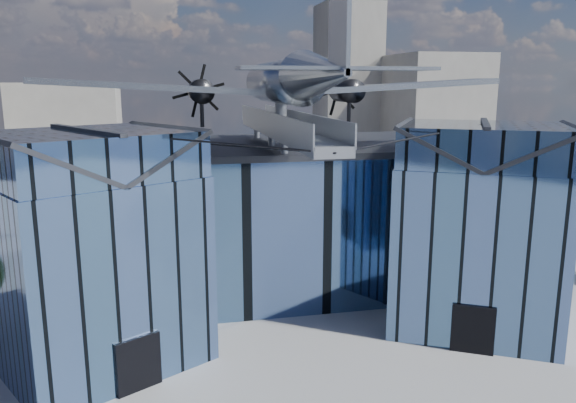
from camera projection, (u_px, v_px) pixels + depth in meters
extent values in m
plane|color=gray|center=(295.00, 331.00, 32.12)|extent=(120.00, 120.00, 0.00)
cube|color=#4C6C9A|center=(267.00, 215.00, 39.74)|extent=(28.00, 14.00, 9.50)
cube|color=#24262C|center=(266.00, 146.00, 38.71)|extent=(28.00, 14.00, 0.40)
cube|color=#4C6C9A|center=(96.00, 271.00, 27.97)|extent=(11.79, 11.43, 9.50)
cube|color=#4C6C9A|center=(87.00, 154.00, 26.76)|extent=(11.56, 11.20, 2.20)
cube|color=#24262C|center=(38.00, 159.00, 25.28)|extent=(7.98, 9.23, 2.40)
cube|color=#24262C|center=(130.00, 151.00, 28.25)|extent=(7.98, 9.23, 2.40)
cube|color=#24262C|center=(85.00, 130.00, 26.53)|extent=(4.30, 7.10, 0.18)
cube|color=black|center=(138.00, 364.00, 25.76)|extent=(2.03, 1.32, 2.60)
cube|color=black|center=(174.00, 253.00, 30.94)|extent=(0.34, 0.34, 9.50)
cube|color=#4C6C9A|center=(476.00, 245.00, 32.39)|extent=(11.79, 11.43, 9.50)
cube|color=#4C6C9A|center=(484.00, 144.00, 31.18)|extent=(11.56, 11.20, 2.20)
cube|color=#24262C|center=(442.00, 143.00, 31.85)|extent=(7.98, 9.23, 2.40)
cube|color=#24262C|center=(527.00, 146.00, 30.51)|extent=(7.98, 9.23, 2.40)
cube|color=#24262C|center=(485.00, 123.00, 30.94)|extent=(4.30, 7.10, 0.18)
cube|color=black|center=(473.00, 330.00, 29.32)|extent=(2.03, 1.32, 2.60)
cube|color=black|center=(398.00, 239.00, 33.72)|extent=(0.34, 0.34, 9.50)
cube|color=gray|center=(283.00, 132.00, 33.17)|extent=(1.80, 21.00, 0.50)
cube|color=gray|center=(268.00, 121.00, 32.84)|extent=(0.08, 21.00, 1.10)
cube|color=gray|center=(297.00, 121.00, 33.22)|extent=(0.08, 21.00, 1.10)
cylinder|color=gray|center=(257.00, 130.00, 42.39)|extent=(0.44, 0.44, 1.35)
cylinder|color=gray|center=(272.00, 138.00, 36.65)|extent=(0.44, 0.44, 1.35)
cylinder|color=gray|center=(284.00, 144.00, 32.83)|extent=(0.44, 0.44, 1.35)
cylinder|color=gray|center=(281.00, 115.00, 33.45)|extent=(0.70, 0.70, 1.40)
cylinder|color=black|center=(201.00, 141.00, 24.84)|extent=(10.55, 6.08, 0.69)
cylinder|color=black|center=(421.00, 137.00, 27.04)|extent=(10.55, 6.08, 0.69)
cylinder|color=black|center=(237.00, 146.00, 30.74)|extent=(6.09, 17.04, 1.19)
cylinder|color=black|center=(341.00, 144.00, 32.00)|extent=(6.09, 17.04, 1.19)
cylinder|color=#94999F|center=(281.00, 82.00, 33.05)|extent=(2.50, 11.00, 2.50)
sphere|color=#94999F|center=(264.00, 82.00, 38.30)|extent=(2.50, 2.50, 2.50)
cube|color=black|center=(267.00, 71.00, 37.20)|extent=(1.60, 1.40, 0.50)
cone|color=#94999F|center=(323.00, 74.00, 24.38)|extent=(2.50, 7.00, 2.50)
cube|color=#94999F|center=(339.00, 32.00, 21.86)|extent=(0.18, 2.40, 3.40)
cube|color=#94999F|center=(338.00, 68.00, 22.24)|extent=(8.00, 1.80, 0.14)
cube|color=#94999F|center=(159.00, 87.00, 32.59)|extent=(14.00, 3.20, 1.08)
cylinder|color=black|center=(201.00, 91.00, 33.72)|extent=(1.44, 3.20, 1.44)
cone|color=black|center=(199.00, 91.00, 35.44)|extent=(0.70, 0.70, 0.70)
cube|color=black|center=(199.00, 91.00, 35.59)|extent=(1.05, 0.06, 3.33)
cube|color=black|center=(199.00, 91.00, 35.59)|extent=(2.53, 0.06, 2.53)
cube|color=black|center=(199.00, 91.00, 35.59)|extent=(3.33, 0.06, 1.05)
cylinder|color=black|center=(202.00, 112.00, 33.40)|extent=(0.24, 0.24, 1.75)
cube|color=#94999F|center=(386.00, 87.00, 35.54)|extent=(14.00, 3.20, 1.08)
cylinder|color=black|center=(346.00, 91.00, 35.66)|extent=(1.44, 3.20, 1.44)
cone|color=black|center=(338.00, 90.00, 37.38)|extent=(0.70, 0.70, 0.70)
cube|color=black|center=(337.00, 90.00, 37.52)|extent=(1.05, 0.06, 3.33)
cube|color=black|center=(337.00, 90.00, 37.52)|extent=(2.53, 0.06, 2.53)
cube|color=black|center=(337.00, 90.00, 37.52)|extent=(3.33, 0.06, 1.05)
cylinder|color=black|center=(349.00, 111.00, 35.34)|extent=(0.24, 0.24, 1.75)
cube|color=gray|center=(432.00, 117.00, 82.85)|extent=(12.00, 14.00, 18.00)
cube|color=gray|center=(69.00, 133.00, 79.02)|extent=(14.00, 10.00, 14.00)
cube|color=gray|center=(347.00, 89.00, 89.48)|extent=(9.00, 9.00, 26.00)
cylinder|color=#382116|center=(515.00, 223.00, 51.13)|extent=(0.43, 0.43, 2.80)
sphere|color=#264A19|center=(517.00, 197.00, 50.61)|extent=(4.08, 4.08, 3.66)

